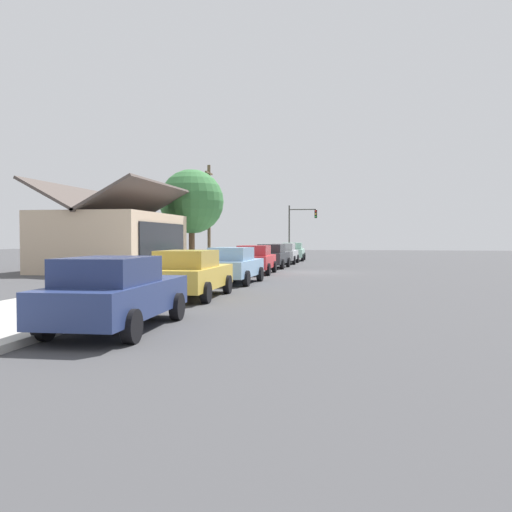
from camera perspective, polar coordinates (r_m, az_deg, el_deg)
ground_plane at (r=31.45m, az=5.69°, el=-1.74°), size 120.00×120.00×0.00m
sidewalk_curb at (r=32.35m, az=-4.25°, el=-1.49°), size 60.00×4.20×0.16m
car_navy at (r=11.96m, az=-14.63°, el=-3.78°), size 4.80×2.09×1.59m
car_mustard at (r=17.98m, az=-6.95°, el=-1.85°), size 4.78×2.03×1.59m
car_skyblue at (r=23.54m, az=-2.40°, el=-0.96°), size 4.53×2.11×1.59m
car_cherry at (r=29.90m, az=-0.10°, el=-0.35°), size 4.40×2.07×1.59m
car_charcoal at (r=35.79m, az=1.73°, el=0.01°), size 4.40×2.03×1.59m
car_silver at (r=42.09m, az=3.04°, el=0.30°), size 4.91×2.00×1.59m
car_seafoam at (r=47.87m, az=3.94°, el=0.49°), size 4.75×2.18×1.59m
storefront_building at (r=34.15m, az=-14.83°, el=1.67°), size 10.10×6.65×5.31m
shade_tree at (r=39.97m, az=-6.84°, el=5.72°), size 4.71×4.71×7.04m
traffic_light_main at (r=52.84m, az=4.68°, el=3.52°), size 0.37×2.79×5.20m
utility_pole_wooden at (r=40.86m, az=-5.00°, el=4.61°), size 1.80×0.24×7.50m
fire_hydrant_red at (r=44.55m, az=1.53°, el=-0.02°), size 0.22×0.22×0.71m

